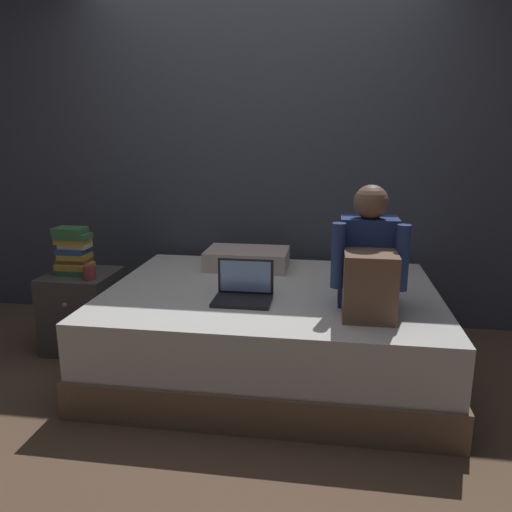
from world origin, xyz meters
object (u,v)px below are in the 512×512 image
nightstand (84,310)px  mug (89,273)px  clothes_pile (227,262)px  person_sitting (369,264)px  laptop (244,291)px  pillow (247,259)px  book_stack (74,251)px  bed (271,329)px

nightstand → mug: mug is taller
mug → clothes_pile: size_ratio=0.45×
nightstand → person_sitting: size_ratio=0.80×
laptop → pillow: 0.69m
person_sitting → pillow: bearing=136.5°
nightstand → book_stack: bearing=-174.3°
person_sitting → book_stack: bearing=168.0°
book_stack → clothes_pile: bearing=15.0°
laptop → mug: size_ratio=3.56×
mug → nightstand: bearing=137.3°
bed → laptop: bearing=-119.6°
person_sitting → mug: bearing=170.6°
book_stack → bed: bearing=-5.2°
book_stack → mug: size_ratio=3.45×
mug → clothes_pile: bearing=24.9°
laptop → clothes_pile: (-0.22, 0.61, -0.00)m
nightstand → laptop: size_ratio=1.63×
book_stack → clothes_pile: 1.02m
nightstand → person_sitting: bearing=-12.3°
laptop → mug: laptop is taller
pillow → mug: size_ratio=6.22×
clothes_pile → book_stack: bearing=-165.0°
bed → book_stack: (-1.33, 0.12, 0.42)m
person_sitting → pillow: person_sitting is taller
laptop → mug: (-1.04, 0.23, -0.01)m
nightstand → book_stack: (-0.03, -0.00, 0.41)m
bed → person_sitting: size_ratio=3.05×
bed → person_sitting: 0.79m
pillow → book_stack: size_ratio=1.80×
person_sitting → clothes_pile: 1.13m
clothes_pile → laptop: bearing=-70.1°
bed → nightstand: size_ratio=3.83×
bed → nightstand: bearing=174.5°
laptop → book_stack: book_stack is taller
bed → mug: bearing=179.8°
mug → pillow: bearing=25.2°
clothes_pile → person_sitting: bearing=-36.5°
person_sitting → mug: (-1.71, 0.28, -0.20)m
laptop → pillow: (-0.09, 0.68, 0.01)m
person_sitting → bed: bearing=152.8°
pillow → mug: pillow is taller
laptop → clothes_pile: 0.65m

